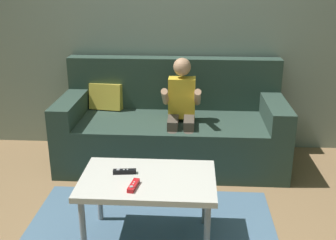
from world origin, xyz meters
The scene contains 7 objects.
wall_back centered at (0.00, 1.85, 1.25)m, with size 4.33×0.05×2.50m, color gray.
couch centered at (0.02, 1.47, 0.30)m, with size 1.91×0.80×0.88m.
person_seated_on_couch centered at (0.11, 1.28, 0.54)m, with size 0.31×0.38×0.95m.
coffee_table centered at (-0.06, 0.27, 0.40)m, with size 0.81×0.52×0.44m.
area_rug centered at (-0.06, 0.27, 0.00)m, with size 1.63×1.28×0.01m, color slate.
game_remote_black_near_edge centered at (-0.20, 0.32, 0.46)m, with size 0.14×0.05×0.03m.
game_remote_red_center centered at (-0.12, 0.15, 0.46)m, with size 0.06×0.14×0.03m.
Camera 1 is at (0.20, -1.90, 1.59)m, focal length 44.03 mm.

